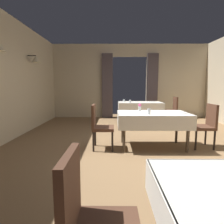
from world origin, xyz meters
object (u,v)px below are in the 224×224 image
at_px(dining_table_far, 140,105).
at_px(plate_mid_b, 182,113).
at_px(glass_mid_c, 149,112).
at_px(glass_far_c, 130,101).
at_px(dining_table_mid, 153,117).
at_px(chair_mid_right, 206,124).
at_px(flower_vase_mid, 140,107).
at_px(chair_near_left, 91,221).
at_px(plate_far_a, 152,101).
at_px(chair_far_right, 172,109).
at_px(glass_far_b, 124,101).
at_px(chair_mid_left, 99,124).

bearing_deg(dining_table_far, plate_mid_b, -80.05).
xyz_separation_m(glass_mid_c, glass_far_c, (-0.15, 2.70, -0.01)).
bearing_deg(glass_mid_c, dining_table_mid, 62.24).
xyz_separation_m(chair_mid_right, flower_vase_mid, (-1.38, 0.24, 0.33)).
bearing_deg(plate_mid_b, glass_mid_c, -166.23).
bearing_deg(chair_near_left, glass_mid_c, 72.87).
xyz_separation_m(glass_mid_c, plate_far_a, (0.68, 3.14, -0.05)).
distance_m(chair_far_right, glass_far_b, 1.73).
xyz_separation_m(dining_table_mid, chair_mid_right, (1.13, 0.00, -0.14)).
bearing_deg(dining_table_mid, plate_far_a, 79.19).
xyz_separation_m(dining_table_far, glass_mid_c, (-0.23, -2.94, 0.15)).
xyz_separation_m(chair_mid_right, glass_far_c, (-1.41, 2.44, 0.28)).
bearing_deg(plate_far_a, chair_mid_left, -119.32).
relative_size(chair_mid_right, flower_vase_mid, 5.40).
relative_size(dining_table_mid, chair_near_left, 1.60).
relative_size(glass_mid_c, glass_far_b, 1.36).
xyz_separation_m(chair_mid_left, glass_far_b, (0.67, 2.93, 0.28)).
height_order(flower_vase_mid, plate_far_a, flower_vase_mid).
xyz_separation_m(chair_mid_left, glass_mid_c, (1.00, -0.15, 0.29)).
height_order(dining_table_far, chair_mid_right, chair_mid_right).
bearing_deg(dining_table_mid, plate_mid_b, -7.58).
height_order(glass_mid_c, glass_far_b, glass_mid_c).
bearing_deg(chair_mid_left, glass_far_c, 71.56).
relative_size(plate_mid_b, glass_far_c, 2.21).
height_order(plate_mid_b, glass_far_b, glass_far_b).
height_order(chair_near_left, chair_far_right, same).
bearing_deg(dining_table_far, chair_mid_left, -113.69).
xyz_separation_m(dining_table_far, glass_far_b, (-0.56, 0.14, 0.14)).
bearing_deg(chair_far_right, chair_mid_right, -92.38).
height_order(chair_near_left, flower_vase_mid, chair_near_left).
bearing_deg(flower_vase_mid, chair_far_right, 59.28).
distance_m(dining_table_mid, plate_mid_b, 0.60).
bearing_deg(glass_mid_c, glass_far_b, 96.10).
distance_m(plate_mid_b, glass_far_b, 3.08).
height_order(chair_mid_right, glass_mid_c, chair_mid_right).
distance_m(chair_mid_left, flower_vase_mid, 1.00).
distance_m(chair_far_right, glass_far_c, 1.58).
bearing_deg(chair_far_right, plate_far_a, 169.11).
bearing_deg(dining_table_mid, chair_mid_left, -174.60).
distance_m(chair_mid_right, plate_far_a, 2.95).
xyz_separation_m(dining_table_mid, flower_vase_mid, (-0.25, 0.24, 0.19)).
distance_m(dining_table_mid, flower_vase_mid, 0.40).
distance_m(chair_mid_right, chair_far_right, 2.75).
bearing_deg(chair_near_left, dining_table_far, 79.32).
bearing_deg(flower_vase_mid, chair_mid_right, -9.98).
height_order(glass_mid_c, plate_far_a, glass_mid_c).
relative_size(dining_table_far, chair_mid_left, 1.64).
distance_m(chair_far_right, plate_mid_b, 2.91).
bearing_deg(glass_far_b, chair_mid_left, -102.82).
bearing_deg(chair_mid_right, plate_mid_b, -171.79).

